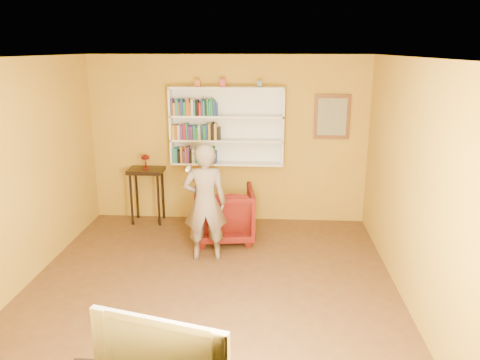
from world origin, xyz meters
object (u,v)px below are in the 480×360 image
bookshelf (227,126)px  person (205,203)px  console_table (146,178)px  ruby_lustre (145,159)px  television (166,348)px  armchair (224,214)px

bookshelf → person: bearing=-96.3°
console_table → ruby_lustre: 0.32m
bookshelf → ruby_lustre: (-1.31, -0.16, -0.52)m
person → television: 3.17m
bookshelf → television: (0.01, -4.66, -0.77)m
bookshelf → armchair: 1.44m
console_table → person: 1.76m
person → bookshelf: bearing=-103.5°
person → console_table: bearing=-56.6°
console_table → armchair: bearing=-26.0°
armchair → television: (-0.01, -3.85, 0.43)m
armchair → person: (-0.19, -0.68, 0.40)m
ruby_lustre → console_table: bearing=0.0°
person → ruby_lustre: bearing=-56.6°
bookshelf → armchair: size_ratio=2.03×
console_table → person: size_ratio=0.57×
bookshelf → person: 1.70m
ruby_lustre → person: (1.15, -1.33, -0.27)m
ruby_lustre → television: bearing=-73.6°
bookshelf → person: size_ratio=1.12×
ruby_lustre → television: ruby_lustre is taller
ruby_lustre → armchair: 1.63m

